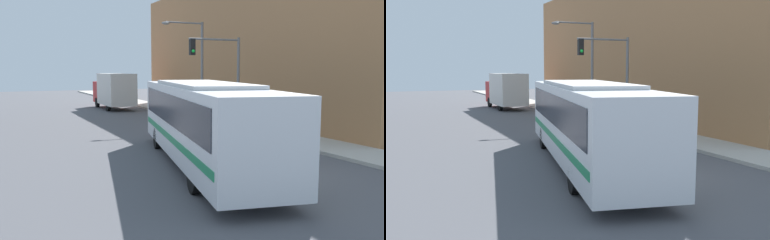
{
  "view_description": "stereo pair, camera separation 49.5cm",
  "coord_description": "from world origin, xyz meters",
  "views": [
    {
      "loc": [
        -8.1,
        -11.91,
        3.63
      ],
      "look_at": [
        0.03,
        5.02,
        1.34
      ],
      "focal_mm": 40.0,
      "sensor_mm": 36.0,
      "label": 1
    },
    {
      "loc": [
        -7.65,
        -12.12,
        3.63
      ],
      "look_at": [
        0.03,
        5.02,
        1.34
      ],
      "focal_mm": 40.0,
      "sensor_mm": 36.0,
      "label": 2
    }
  ],
  "objects": [
    {
      "name": "ground_plane",
      "position": [
        0.0,
        0.0,
        0.0
      ],
      "size": [
        120.0,
        120.0,
        0.0
      ],
      "primitive_type": "plane",
      "color": "#515156"
    },
    {
      "name": "sidewalk",
      "position": [
        5.82,
        20.0,
        0.07
      ],
      "size": [
        2.64,
        70.0,
        0.15
      ],
      "color": "#B7B2A8",
      "rests_on": "ground_plane"
    },
    {
      "name": "building_facade",
      "position": [
        10.14,
        15.21,
        5.01
      ],
      "size": [
        6.0,
        28.42,
        10.02
      ],
      "color": "#B27A4C",
      "rests_on": "ground_plane"
    },
    {
      "name": "city_bus",
      "position": [
        -0.97,
        2.02,
        1.79
      ],
      "size": [
        5.13,
        12.58,
        3.11
      ],
      "rotation": [
        0.0,
        0.0,
        -0.22
      ],
      "color": "silver",
      "rests_on": "ground_plane"
    },
    {
      "name": "delivery_truck",
      "position": [
        2.07,
        25.31,
        1.71
      ],
      "size": [
        2.25,
        6.82,
        3.15
      ],
      "color": "silver",
      "rests_on": "ground_plane"
    },
    {
      "name": "fire_hydrant",
      "position": [
        5.1,
        5.88,
        0.52
      ],
      "size": [
        0.22,
        0.3,
        0.75
      ],
      "color": "red",
      "rests_on": "sidewalk"
    },
    {
      "name": "traffic_light_pole",
      "position": [
        4.12,
        9.62,
        3.75
      ],
      "size": [
        3.28,
        0.35,
        5.24
      ],
      "color": "slate",
      "rests_on": "sidewalk"
    },
    {
      "name": "parking_meter",
      "position": [
        5.1,
        7.41,
        0.97
      ],
      "size": [
        0.14,
        0.14,
        1.2
      ],
      "color": "slate",
      "rests_on": "sidewalk"
    },
    {
      "name": "street_lamp",
      "position": [
        4.89,
        14.51,
        4.15
      ],
      "size": [
        3.05,
        0.28,
        6.59
      ],
      "color": "slate",
      "rests_on": "sidewalk"
    }
  ]
}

